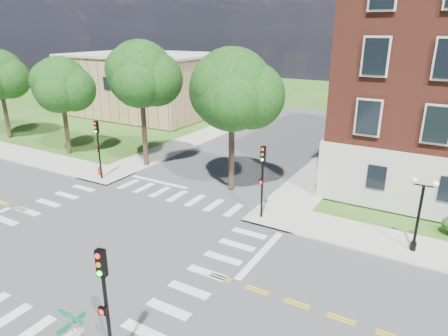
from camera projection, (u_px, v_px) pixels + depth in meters
The scene contains 16 objects.
ground at pixel (105, 238), 23.67m from camera, with size 160.00×160.00×0.00m, color #2B5417.
road_ew at pixel (105, 238), 23.67m from camera, with size 90.00×12.00×0.01m, color #3D3D3F.
road_ns at pixel (105, 238), 23.67m from camera, with size 12.00×90.00×0.01m, color #3D3D3F.
sidewalk_ne at pixel (415, 199), 28.95m from camera, with size 34.00×34.00×0.12m.
sidewalk_nw at pixel (108, 142), 43.47m from camera, with size 34.00×34.00×0.12m.
crosswalk_east at pixel (207, 273), 20.27m from camera, with size 2.20×10.20×0.02m, color silver, non-canonical shape.
stop_bar_east at pixel (261, 254), 21.97m from camera, with size 0.40×5.50×0.00m, color silver.
secondary_building at pixel (147, 83), 57.15m from camera, with size 20.40×15.40×8.30m.
tree_b at pixel (61, 85), 37.46m from camera, with size 5.23×5.23×9.25m.
tree_c at pixel (141, 75), 33.38m from camera, with size 5.65×5.65×10.83m.
tree_d at pixel (232, 90), 28.25m from camera, with size 5.95×5.95×10.51m.
traffic_signal_se at pixel (105, 295), 13.61m from camera, with size 0.35×0.40×4.80m.
traffic_signal_ne at pixel (262, 173), 25.04m from camera, with size 0.35×0.40×4.80m.
traffic_signal_nw at pixel (98, 142), 31.70m from camera, with size 0.34×0.38×4.80m.
twin_lamp_west at pixel (420, 211), 21.39m from camera, with size 1.36×0.36×4.23m.
fire_hydrant at pixel (100, 171), 33.42m from camera, with size 0.35×0.35×0.75m.
Camera 1 is at (16.63, -14.59, 11.77)m, focal length 32.00 mm.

